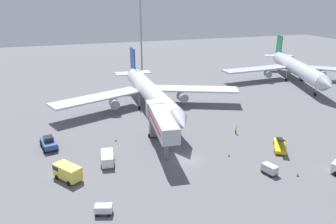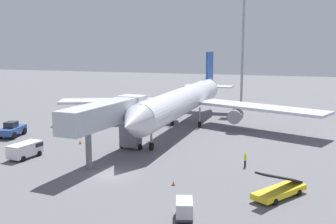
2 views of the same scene
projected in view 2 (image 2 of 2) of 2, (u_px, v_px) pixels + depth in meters
The scene contains 11 objects.
ground_plane at pixel (111, 175), 44.99m from camera, with size 300.00×300.00×0.00m, color slate.
airplane_at_gate at pixel (185, 100), 69.84m from camera, with size 47.53×48.64×12.50m.
jet_bridge at pixel (111, 116), 50.86m from camera, with size 4.91×16.28×7.26m.
pushback_tug at pixel (12, 130), 63.39m from camera, with size 3.37×5.58×2.39m.
belt_loader_truck at pixel (279, 190), 38.36m from camera, with size 4.92×6.16×3.00m.
service_van_mid_left at pixel (26, 149), 51.75m from camera, with size 2.67×4.66×1.88m.
baggage_cart_rear_left at pixel (184, 208), 33.72m from camera, with size 1.98×2.71×1.57m.
ground_crew_worker_foreground at pixel (245, 160), 47.82m from camera, with size 0.33×0.33×1.67m.
safety_cone_alpha at pixel (80, 142), 58.96m from camera, with size 0.36×0.36×0.55m.
safety_cone_bravo at pixel (173, 183), 41.70m from camera, with size 0.33×0.33×0.52m.
apron_light_mast at pixel (244, 10), 93.15m from camera, with size 2.40×2.40×32.53m.
Camera 2 is at (19.14, -39.27, 14.21)m, focal length 44.08 mm.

